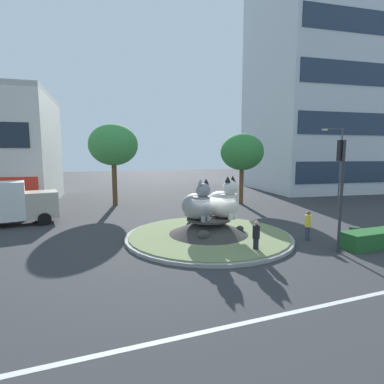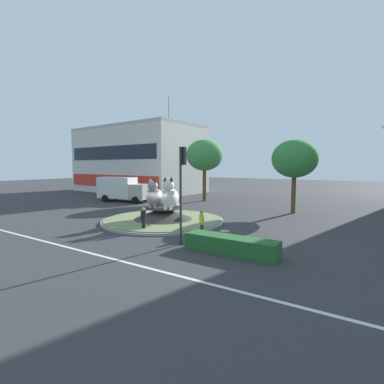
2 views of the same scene
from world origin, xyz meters
name	(u,v)px [view 1 (image 1 of 2)]	position (x,y,z in m)	size (l,w,h in m)	color
ground_plane	(208,237)	(0.00, 0.00, 0.00)	(160.00, 160.00, 0.00)	#333335
lane_centreline	(314,308)	(0.00, -8.91, 0.00)	(112.00, 0.20, 0.01)	silver
roundabout_island	(208,231)	(0.00, 0.00, 0.42)	(10.08, 10.08, 1.21)	gray
cat_statue_grey	(198,205)	(-0.77, -0.15, 2.11)	(2.08, 2.65, 2.46)	gray
cat_statue_white	(223,202)	(0.88, -0.23, 2.16)	(2.28, 2.93, 2.60)	silver
traffic_light_mast	(341,176)	(5.25, -4.76, 3.98)	(0.35, 0.46, 5.77)	#2D2D33
office_tower	(325,67)	(26.09, 18.72, 17.56)	(20.69, 17.62, 35.12)	silver
clipped_hedge_strip	(382,238)	(8.47, -4.80, 0.45)	(5.13, 1.20, 0.90)	#235B28
broadleaf_tree_behind_island	(113,145)	(-4.25, 13.99, 5.99)	(4.78, 4.78, 8.06)	brown
second_tree_near_tower	(242,152)	(8.05, 10.29, 5.30)	(4.35, 4.35, 7.18)	brown
streetlight_arm	(338,161)	(17.04, 6.70, 4.46)	(2.41, 0.37, 7.68)	#4C4C51
pedestrian_yellow_shirt	(308,225)	(5.30, -2.55, 0.94)	(0.33, 0.33, 1.75)	#33384C
pedestrian_black_shirt	(256,236)	(1.10, -3.59, 0.91)	(0.37, 0.37, 1.73)	black
litter_bin	(354,234)	(7.57, -3.77, 0.45)	(0.56, 0.56, 0.90)	#2D4233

